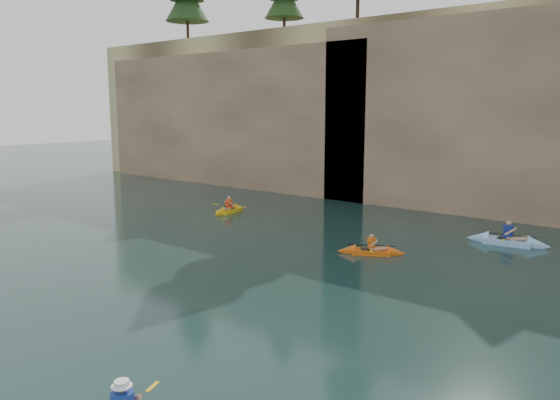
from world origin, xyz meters
The scene contains 9 objects.
ground centered at (0.00, 0.00, 0.00)m, with size 160.00×160.00×0.00m, color black.
cliff centered at (0.00, 30.00, 6.00)m, with size 70.00×16.00×12.00m, color tan.
cliff_slab_west centered at (-20.00, 22.60, 5.28)m, with size 26.00×2.40×10.56m, color tan.
cliff_slab_center centered at (2.00, 22.60, 5.70)m, with size 24.00×2.40×11.40m, color tan.
sea_cave_west centered at (-18.00, 21.95, 2.00)m, with size 4.50×1.00×4.00m, color black.
sea_cave_center centered at (-4.00, 21.95, 1.60)m, with size 3.50×1.00×3.20m, color black.
kayaker_orange centered at (-0.51, 11.07, 0.13)m, with size 2.77×1.95×1.07m.
kayaker_yellow centered at (-11.50, 13.92, 0.15)m, with size 2.32×2.97×1.18m.
kayaker_ltblue_mid centered at (3.38, 16.30, 0.17)m, with size 3.61×2.62×1.35m.
Camera 1 is at (10.38, -8.33, 5.99)m, focal length 35.00 mm.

